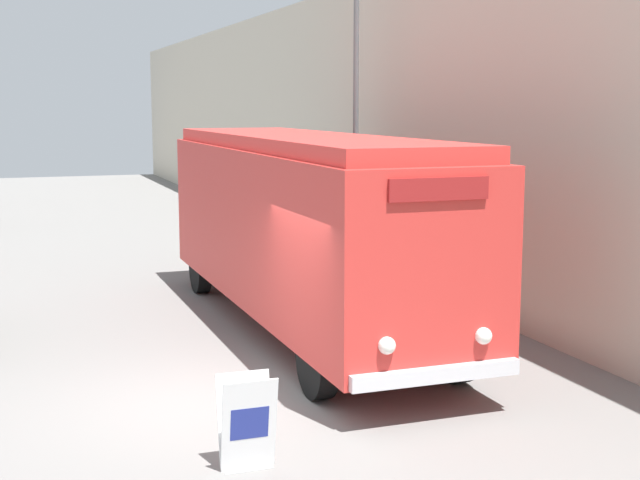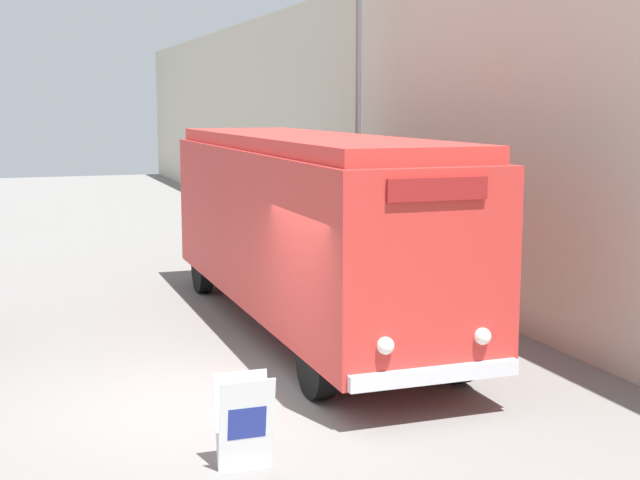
{
  "view_description": "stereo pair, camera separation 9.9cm",
  "coord_description": "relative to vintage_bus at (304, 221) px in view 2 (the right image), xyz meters",
  "views": [
    {
      "loc": [
        -2.61,
        -11.29,
        3.96
      ],
      "look_at": [
        1.79,
        0.82,
        1.99
      ],
      "focal_mm": 50.0,
      "sensor_mm": 36.0,
      "label": 1
    },
    {
      "loc": [
        -2.51,
        -11.33,
        3.96
      ],
      "look_at": [
        1.79,
        0.82,
        1.99
      ],
      "focal_mm": 50.0,
      "sensor_mm": 36.0,
      "label": 2
    }
  ],
  "objects": [
    {
      "name": "streetlamp",
      "position": [
        2.46,
        3.6,
        2.63
      ],
      "size": [
        0.36,
        0.36,
        7.16
      ],
      "color": "#595E60",
      "rests_on": "ground_plane"
    },
    {
      "name": "sign_board",
      "position": [
        -2.57,
        -5.63,
        -1.43
      ],
      "size": [
        0.61,
        0.39,
        1.05
      ],
      "color": "gray",
      "rests_on": "ground_plane"
    },
    {
      "name": "building_wall_right",
      "position": [
        3.59,
        6.65,
        1.5
      ],
      "size": [
        0.3,
        60.0,
        6.88
      ],
      "color": "beige",
      "rests_on": "ground_plane"
    },
    {
      "name": "vintage_bus",
      "position": [
        0.0,
        0.0,
        0.0
      ],
      "size": [
        2.43,
        10.26,
        3.44
      ],
      "color": "black",
      "rests_on": "ground_plane"
    },
    {
      "name": "ground_plane",
      "position": [
        -2.39,
        -3.35,
        -1.94
      ],
      "size": [
        80.0,
        80.0,
        0.0
      ],
      "primitive_type": "plane",
      "color": "slate"
    }
  ]
}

